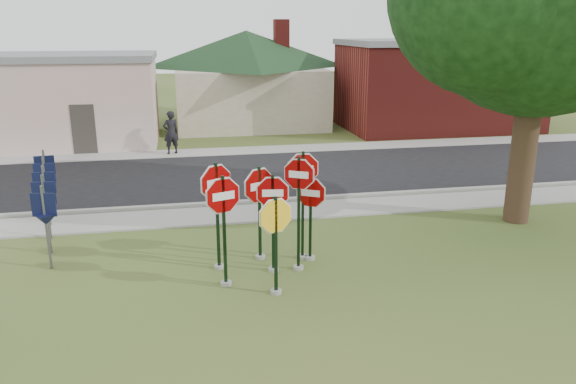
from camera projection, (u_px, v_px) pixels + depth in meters
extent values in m
plane|color=#334F1D|center=(283.00, 298.00, 11.58)|extent=(120.00, 120.00, 0.00)
cube|color=gray|center=(249.00, 214.00, 16.75)|extent=(60.00, 1.60, 0.06)
cube|color=black|center=(234.00, 176.00, 20.99)|extent=(60.00, 7.00, 0.04)
cube|color=gray|center=(225.00, 152.00, 25.03)|extent=(60.00, 1.60, 0.06)
cube|color=gray|center=(245.00, 202.00, 17.68)|extent=(60.00, 0.20, 0.14)
cylinder|color=gray|center=(273.00, 269.00, 12.87)|extent=(0.24, 0.24, 0.08)
cube|color=black|center=(273.00, 224.00, 12.56)|extent=(0.07, 0.06, 2.28)
cylinder|color=white|center=(273.00, 193.00, 12.35)|extent=(1.01, 0.16, 1.01)
cylinder|color=#830203|center=(273.00, 193.00, 12.35)|extent=(0.93, 0.16, 0.94)
cube|color=white|center=(273.00, 193.00, 12.35)|extent=(0.46, 0.08, 0.16)
cylinder|color=gray|center=(276.00, 291.00, 11.79)|extent=(0.24, 0.24, 0.08)
cube|color=black|center=(276.00, 246.00, 11.50)|extent=(0.07, 0.07, 2.13)
cylinder|color=white|center=(276.00, 216.00, 11.32)|extent=(0.98, 0.33, 1.02)
cylinder|color=yellow|center=(276.00, 216.00, 11.32)|extent=(0.91, 0.31, 0.95)
cylinder|color=gray|center=(226.00, 283.00, 12.17)|extent=(0.24, 0.24, 0.08)
cube|color=black|center=(224.00, 232.00, 11.84)|extent=(0.07, 0.07, 2.46)
cylinder|color=white|center=(223.00, 196.00, 11.61)|extent=(1.01, 0.39, 1.07)
cylinder|color=#830203|center=(223.00, 196.00, 11.61)|extent=(0.94, 0.36, 0.99)
cube|color=white|center=(223.00, 196.00, 11.61)|extent=(0.47, 0.18, 0.17)
cylinder|color=gray|center=(298.00, 267.00, 12.97)|extent=(0.24, 0.24, 0.08)
cube|color=black|center=(299.00, 215.00, 12.61)|extent=(0.08, 0.07, 2.66)
cylinder|color=white|center=(299.00, 174.00, 12.35)|extent=(0.86, 0.49, 0.98)
cylinder|color=#830203|center=(299.00, 174.00, 12.35)|extent=(0.80, 0.46, 0.90)
cube|color=white|center=(299.00, 174.00, 12.35)|extent=(0.40, 0.23, 0.16)
cylinder|color=gray|center=(302.00, 257.00, 13.58)|extent=(0.24, 0.24, 0.08)
cube|color=black|center=(303.00, 206.00, 13.22)|extent=(0.06, 0.05, 2.64)
cylinder|color=white|center=(303.00, 169.00, 12.97)|extent=(1.04, 0.02, 1.04)
cylinder|color=#830203|center=(303.00, 169.00, 12.97)|extent=(0.96, 0.03, 0.96)
cube|color=white|center=(303.00, 169.00, 12.97)|extent=(0.48, 0.01, 0.17)
cylinder|color=gray|center=(260.00, 257.00, 13.58)|extent=(0.24, 0.24, 0.08)
cube|color=black|center=(260.00, 213.00, 13.27)|extent=(0.08, 0.07, 2.29)
cylinder|color=white|center=(259.00, 186.00, 13.07)|extent=(1.02, 0.56, 1.15)
cylinder|color=#830203|center=(259.00, 186.00, 13.07)|extent=(0.95, 0.52, 1.07)
cube|color=white|center=(259.00, 186.00, 13.07)|extent=(0.47, 0.26, 0.18)
cylinder|color=gray|center=(310.00, 258.00, 13.52)|extent=(0.24, 0.24, 0.08)
cube|color=black|center=(310.00, 219.00, 13.24)|extent=(0.08, 0.07, 2.07)
cylinder|color=white|center=(311.00, 193.00, 13.06)|extent=(0.86, 0.51, 0.99)
cylinder|color=#830203|center=(311.00, 193.00, 13.06)|extent=(0.80, 0.48, 0.91)
cube|color=white|center=(311.00, 193.00, 13.06)|extent=(0.40, 0.24, 0.16)
cylinder|color=gray|center=(219.00, 267.00, 13.02)|extent=(0.24, 0.24, 0.08)
cube|color=black|center=(217.00, 217.00, 12.67)|extent=(0.08, 0.07, 2.52)
cylinder|color=white|center=(216.00, 182.00, 12.44)|extent=(0.97, 0.60, 1.13)
cylinder|color=#830203|center=(216.00, 182.00, 12.44)|extent=(0.90, 0.56, 1.04)
cube|color=white|center=(216.00, 182.00, 12.44)|extent=(0.45, 0.28, 0.18)
cube|color=#59595E|center=(46.00, 228.00, 12.73)|extent=(0.05, 0.05, 2.00)
cube|color=black|center=(43.00, 205.00, 12.58)|extent=(0.55, 0.13, 0.55)
cone|color=black|center=(45.00, 220.00, 12.68)|extent=(0.65, 0.65, 0.25)
cube|color=#59595E|center=(47.00, 215.00, 13.64)|extent=(0.05, 0.05, 2.00)
cube|color=black|center=(44.00, 193.00, 13.48)|extent=(0.55, 0.09, 0.55)
cone|color=black|center=(46.00, 207.00, 13.58)|extent=(0.62, 0.62, 0.25)
cube|color=#59595E|center=(47.00, 203.00, 14.54)|extent=(0.05, 0.05, 2.00)
cube|color=black|center=(44.00, 182.00, 14.39)|extent=(0.55, 0.05, 0.55)
cone|color=black|center=(46.00, 196.00, 14.49)|extent=(0.58, 0.58, 0.25)
cube|color=#59595E|center=(47.00, 193.00, 15.45)|extent=(0.05, 0.05, 2.00)
cube|color=black|center=(44.00, 173.00, 15.29)|extent=(0.55, 0.05, 0.55)
cone|color=black|center=(46.00, 186.00, 15.39)|extent=(0.58, 0.58, 0.25)
cube|color=#59595E|center=(47.00, 183.00, 16.35)|extent=(0.05, 0.05, 2.00)
cube|color=black|center=(45.00, 165.00, 16.20)|extent=(0.55, 0.09, 0.55)
cone|color=black|center=(46.00, 177.00, 16.30)|extent=(0.62, 0.62, 0.25)
cube|color=beige|center=(25.00, 102.00, 26.31)|extent=(12.00, 6.00, 4.00)
cube|color=slate|center=(19.00, 57.00, 25.73)|extent=(12.20, 6.20, 0.30)
cube|color=#332D28|center=(84.00, 130.00, 24.31)|extent=(1.00, 0.10, 2.20)
cube|color=beige|center=(247.00, 96.00, 32.21)|extent=(8.00, 8.00, 3.20)
pyramid|color=black|center=(246.00, 30.00, 31.19)|extent=(11.60, 11.60, 2.00)
cube|color=maroon|center=(281.00, 34.00, 31.61)|extent=(0.80, 0.80, 1.60)
cube|color=maroon|center=(437.00, 87.00, 30.56)|extent=(10.00, 6.00, 4.50)
cube|color=slate|center=(441.00, 42.00, 29.89)|extent=(10.20, 6.20, 0.30)
cube|color=white|center=(426.00, 86.00, 27.31)|extent=(2.00, 0.08, 0.90)
cylinder|color=#322416|center=(526.00, 133.00, 15.53)|extent=(0.70, 0.70, 5.10)
cylinder|color=#322416|center=(522.00, 77.00, 39.52)|extent=(0.50, 0.50, 4.00)
sphere|color=black|center=(528.00, 24.00, 38.50)|extent=(5.60, 5.60, 5.60)
imported|color=black|center=(171.00, 132.00, 24.28)|extent=(0.80, 0.65, 1.88)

